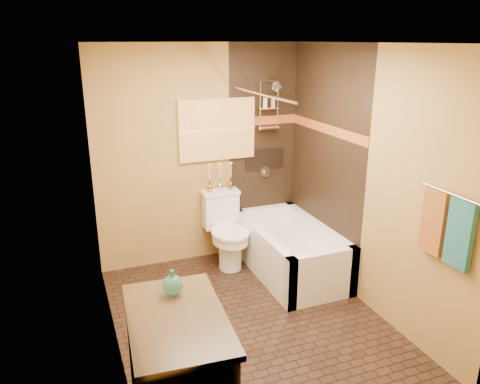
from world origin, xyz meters
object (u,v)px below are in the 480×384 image
sunset_painting (217,130)px  vanity (178,374)px  bathtub (290,254)px  toilet (226,230)px

sunset_painting → vanity: sunset_painting is taller
bathtub → toilet: 0.78m
sunset_painting → toilet: size_ratio=1.06×
sunset_painting → vanity: bearing=-114.4°
sunset_painting → vanity: size_ratio=0.87×
bathtub → vanity: 2.47m
bathtub → vanity: (-1.72, -1.75, 0.22)m
sunset_painting → toilet: sunset_painting is taller
sunset_painting → bathtub: size_ratio=0.60×
toilet → bathtub: bearing=-36.0°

